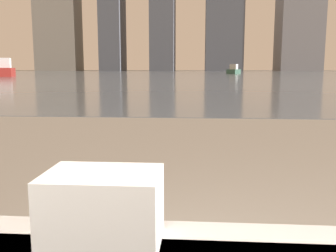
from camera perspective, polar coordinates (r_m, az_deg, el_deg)
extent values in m
cube|color=white|center=(0.85, -9.72, -16.10)|extent=(0.24, 0.18, 0.04)
cube|color=white|center=(0.83, -9.79, -13.61)|extent=(0.24, 0.18, 0.04)
cube|color=white|center=(0.82, -9.86, -11.03)|extent=(0.24, 0.18, 0.04)
cube|color=white|center=(0.81, -9.94, -8.36)|extent=(0.24, 0.18, 0.04)
cube|color=slate|center=(61.93, 4.29, 7.97)|extent=(180.00, 110.00, 0.01)
cube|color=maroon|center=(44.94, -23.65, 7.53)|extent=(3.63, 5.58, 0.92)
cube|color=silver|center=(44.94, -23.73, 8.79)|extent=(1.96, 2.33, 1.06)
cube|color=#335647|center=(60.56, 9.98, 8.18)|extent=(2.61, 4.24, 0.70)
cube|color=silver|center=(60.56, 10.00, 8.89)|extent=(1.44, 1.75, 0.80)
cube|color=slate|center=(122.30, 19.30, 13.57)|extent=(12.17, 12.07, 24.06)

